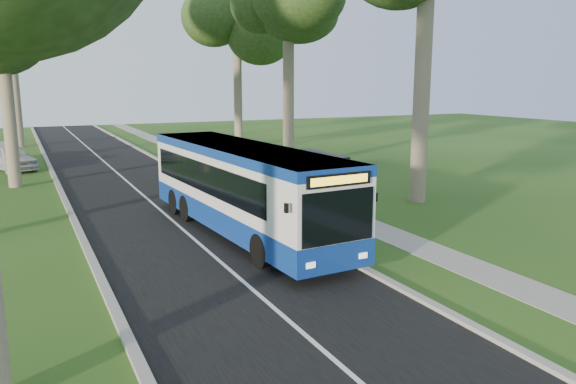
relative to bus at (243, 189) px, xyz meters
name	(u,v)px	position (x,y,z in m)	size (l,w,h in m)	color
ground	(346,261)	(1.68, -4.30, -1.65)	(120.00, 120.00, 0.00)	#264C17
road	(157,207)	(-1.82, 5.70, -1.64)	(7.00, 100.00, 0.02)	black
kerb_east	(232,199)	(1.68, 5.70, -1.59)	(0.25, 100.00, 0.12)	#9E9B93
kerb_west	(71,214)	(-5.32, 5.70, -1.59)	(0.25, 100.00, 0.12)	#9E9B93
centre_line	(157,207)	(-1.82, 5.70, -1.62)	(0.12, 100.00, 0.01)	white
footpath	(290,194)	(4.68, 5.70, -1.64)	(1.50, 100.00, 0.02)	gray
bus	(243,189)	(0.00, 0.00, 0.00)	(3.27, 12.13, 3.18)	white
bus_stop_sign	(340,203)	(2.11, -3.19, -0.10)	(0.11, 0.35, 2.48)	gray
bus_shelter	(318,175)	(3.13, 0.11, 0.24)	(1.73, 3.14, 2.67)	black
litter_bin	(351,226)	(3.20, -2.19, -1.20)	(0.50, 0.50, 0.88)	black
car_white	(10,158)	(-7.52, 19.95, -0.87)	(1.83, 4.54, 1.55)	silver
car_silver	(6,152)	(-7.81, 23.78, -0.96)	(1.46, 4.18, 1.38)	#A3A5AB
tree_east_d	(236,2)	(9.68, 25.70, 9.98)	(5.20, 5.20, 15.70)	#7A6B56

